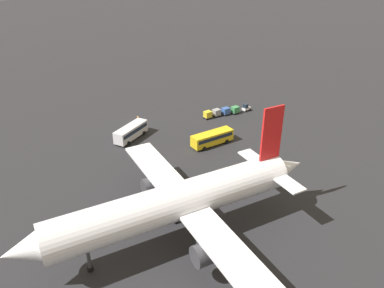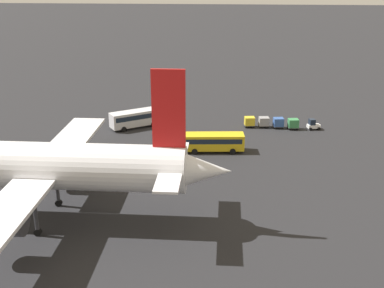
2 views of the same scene
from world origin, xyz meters
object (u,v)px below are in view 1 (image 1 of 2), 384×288
Objects in this scene: worker_person at (138,119)px; baggage_tug at (246,108)px; cargo_cart_blue at (226,111)px; airplane at (178,202)px; shuttle_bus_near at (131,131)px; cargo_cart_grey at (216,112)px; cargo_cart_green at (235,110)px; cargo_cart_yellow at (208,114)px; shuttle_bus_far at (212,137)px.

baggage_tug is at bearing 166.30° from worker_person.
baggage_tug is 6.67m from cargo_cart_blue.
airplane is at bearing 76.80° from worker_person.
cargo_cart_grey is (-25.19, -1.69, -0.79)m from shuttle_bus_near.
worker_person is 24.10m from cargo_cart_blue.
worker_person is at bearing -16.06° from cargo_cart_green.
airplane is 22.18× the size of cargo_cart_grey.
airplane is at bearing 47.96° from shuttle_bus_near.
worker_person is 0.79× the size of cargo_cart_green.
cargo_cart_green is (-25.88, 7.45, 0.32)m from worker_person.
baggage_tug is 1.20× the size of cargo_cart_yellow.
shuttle_bus_far is 15.14m from cargo_cart_yellow.
shuttle_bus_near is 4.53× the size of cargo_cart_green.
cargo_cart_blue is (-12.36, -13.34, -0.67)m from shuttle_bus_far.
shuttle_bus_near is at bearing 2.90° from cargo_cart_blue.
cargo_cart_green and cargo_cart_blue have the same top height.
shuttle_bus_near is 4.53× the size of cargo_cart_grey.
cargo_cart_green is at bearing 169.82° from cargo_cart_blue.
cargo_cart_yellow is at bearing 158.87° from worker_person.
airplane is 51.60m from cargo_cart_blue.
airplane is 4.58× the size of shuttle_bus_far.
shuttle_bus_far is at bearing 54.94° from cargo_cart_grey.
cargo_cart_yellow is (-6.74, -13.54, -0.67)m from shuttle_bus_far.
shuttle_bus_far reaches higher than baggage_tug.
worker_person is at bearing -21.13° from cargo_cart_yellow.
cargo_cart_green is (-30.81, -0.92, -0.79)m from shuttle_bus_near.
cargo_cart_yellow is (-22.38, -1.62, -0.79)m from shuttle_bus_near.
cargo_cart_blue is at bearing 149.66° from shuttle_bus_near.
worker_person is at bearing -67.01° from shuttle_bus_far.
shuttle_bus_far reaches higher than cargo_cart_green.
shuttle_bus_near is 28.05m from cargo_cart_blue.
cargo_cart_blue is (6.66, -0.30, 0.25)m from baggage_tug.
airplane is at bearing 51.46° from cargo_cart_grey.
cargo_cart_grey is at bearing -17.14° from baggage_tug.
cargo_cart_blue is at bearing 174.50° from cargo_cart_grey.
airplane is 4.89× the size of shuttle_bus_near.
cargo_cart_grey is at bearing -5.50° from cargo_cart_blue.
airplane is 33.51m from shuttle_bus_far.
shuttle_bus_near is 9.77m from worker_person.
shuttle_bus_far is 23.07m from baggage_tug.
shuttle_bus_far is 4.84× the size of cargo_cart_yellow.
baggage_tug reaches higher than cargo_cart_yellow.
cargo_cart_grey is 2.81m from cargo_cart_yellow.
cargo_cart_blue is at bearing -131.05° from airplane.
cargo_cart_blue is at bearing -137.67° from shuttle_bus_far.
baggage_tug is at bearing -150.42° from shuttle_bus_far.
airplane is 53.12m from cargo_cart_green.
airplane reaches higher than cargo_cart_grey.
baggage_tug reaches higher than cargo_cart_green.
airplane is 22.18× the size of cargo_cart_green.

